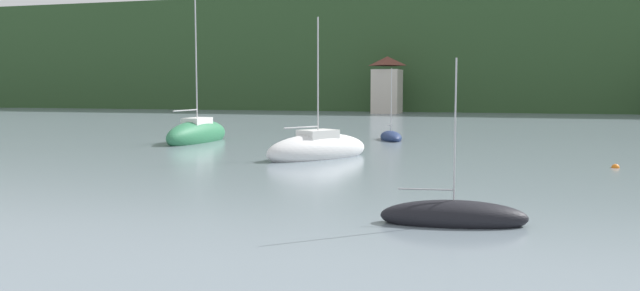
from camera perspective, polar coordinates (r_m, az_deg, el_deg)
wooded_hillside at (r=127.44m, az=13.07°, el=6.89°), size 352.00×51.09×36.73m
shore_building_west at (r=94.32m, az=5.96°, el=5.28°), size 4.00×5.46×8.23m
sailboat_far_0 at (r=45.72m, az=-10.80°, el=0.98°), size 2.24×7.67×11.75m
sailboat_far_3 at (r=34.81m, az=-0.18°, el=-0.35°), size 5.41×6.78×8.05m
sailboat_far_4 at (r=46.92m, az=6.30°, el=0.75°), size 2.67×4.50×5.44m
sailboat_mid_10 at (r=18.54m, az=11.72°, el=-6.18°), size 4.22×1.82×4.90m
mooring_buoy_near at (r=33.72m, az=24.68°, el=-1.81°), size 0.37×0.37×0.37m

